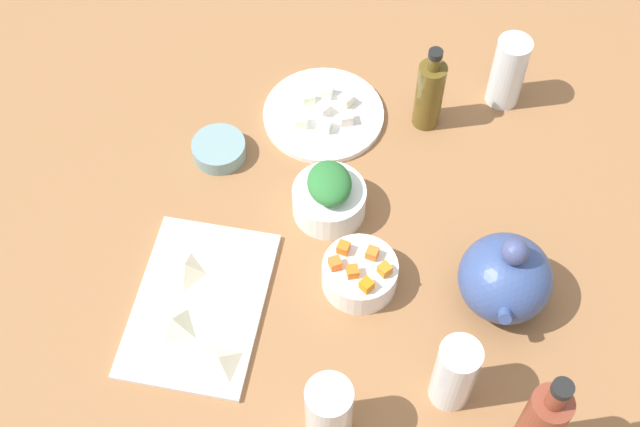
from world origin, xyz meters
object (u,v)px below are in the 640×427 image
bottle_1 (429,93)px  drinking_glass_2 (455,373)px  bowl_carrots (360,274)px  bowl_small_side (219,149)px  drinking_glass_0 (329,411)px  bottle_0 (540,425)px  bowl_greens (329,201)px  drinking_glass_1 (508,72)px  cutting_board (199,304)px  teapot (505,278)px  plate_tofu (324,115)px

bottle_1 → drinking_glass_2: bearing=10.1°
bowl_carrots → bottle_1: 36.63cm
bowl_small_side → drinking_glass_0: bearing=31.0°
bottle_0 → drinking_glass_0: 28.91cm
bowl_carrots → bowl_greens: bearing=-151.0°
bottle_0 → drinking_glass_1: bottle_0 is taller
bowl_small_side → drinking_glass_2: bearing=49.8°
bowl_greens → bottle_0: (35.93, 35.07, 6.88)cm
cutting_board → bowl_small_side: bowl_small_side is taller
teapot → bottle_0: bottle_0 is taller
bowl_small_side → drinking_glass_0: size_ratio=0.73×
cutting_board → bowl_small_side: size_ratio=3.08×
bottle_0 → drinking_glass_0: size_ratio=1.79×
drinking_glass_1 → drinking_glass_2: 60.05cm
bowl_small_side → drinking_glass_1: 54.04cm
plate_tofu → drinking_glass_0: bearing=10.7°
cutting_board → teapot: size_ratio=1.80×
bowl_greens → teapot: (11.87, 29.65, 3.64)cm
bowl_small_side → bottle_0: bearing=51.8°
bowl_carrots → bottle_1: size_ratio=0.67×
bowl_greens → bottle_0: bearing=44.3°
plate_tofu → teapot: (32.19, 34.19, 5.96)cm
drinking_glass_1 → bowl_greens: bearing=-42.0°
cutting_board → bowl_greens: bowl_greens is taller
bowl_greens → cutting_board: bearing=-38.6°
bowl_small_side → bottle_1: size_ratio=0.53×
bottle_1 → drinking_glass_1: (-7.94, 13.49, -0.27)cm
cutting_board → bottle_0: bearing=74.7°
bowl_carrots → drinking_glass_2: (16.33, 16.10, 4.60)cm
bottle_1 → drinking_glass_2: 52.77cm
bowl_carrots → bowl_small_side: 35.67cm
bowl_small_side → drinking_glass_1: (-22.21, 48.92, 5.75)cm
teapot → drinking_glass_2: size_ratio=1.14×
teapot → drinking_glass_2: bearing=-20.0°
plate_tofu → teapot: 47.33cm
cutting_board → drinking_glass_2: (7.64, 40.58, 6.69)cm
teapot → bottle_1: 37.88cm
teapot → drinking_glass_2: 18.56cm
bowl_small_side → drinking_glass_2: (37.68, 44.65, 5.64)cm
bowl_small_side → drinking_glass_0: 54.09cm
cutting_board → bottle_0: bottle_0 is taller
bottle_1 → drinking_glass_0: bottle_1 is taller
plate_tofu → bottle_1: bearing=97.2°
plate_tofu → drinking_glass_2: bearing=29.3°
bowl_small_side → teapot: teapot is taller
bowl_greens → drinking_glass_1: drinking_glass_1 is taller
bottle_0 → bowl_greens: bearing=-135.7°
teapot → plate_tofu: bearing=-133.3°
teapot → bottle_1: bearing=-155.7°
bowl_greens → bowl_carrots: bearing=29.0°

